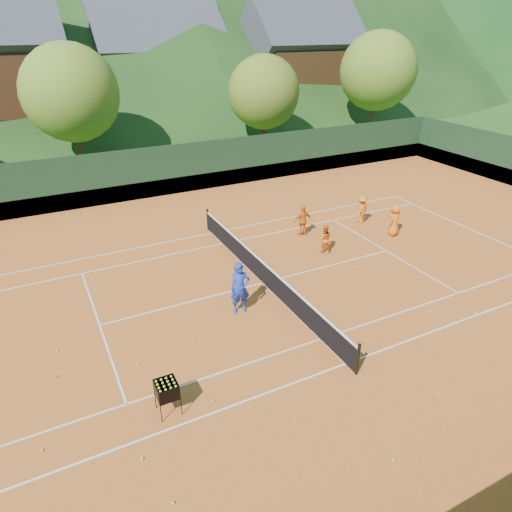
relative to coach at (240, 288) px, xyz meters
name	(u,v)px	position (x,y,z in m)	size (l,w,h in m)	color
ground	(263,283)	(1.67, 1.42, -1.00)	(400.00, 400.00, 0.00)	#284B17
clay_court	(263,283)	(1.67, 1.42, -0.99)	(40.00, 24.00, 0.02)	#BB591E
coach	(240,288)	(0.00, 0.00, 0.00)	(0.71, 0.47, 1.95)	#1A38AC
student_a	(324,239)	(5.44, 2.65, -0.31)	(0.64, 0.50, 1.33)	orange
student_b	(303,221)	(5.55, 4.66, -0.21)	(0.90, 0.38, 1.54)	orange
student_c	(395,220)	(9.54, 2.65, -0.19)	(0.77, 0.50, 1.58)	orange
student_d	(361,210)	(9.03, 4.54, -0.22)	(0.98, 0.56, 1.51)	orange
tennis_ball_0	(274,299)	(1.45, 0.12, -0.94)	(0.07, 0.07, 0.07)	#C9E426
tennis_ball_1	(213,401)	(-2.56, -3.68, -0.94)	(0.07, 0.07, 0.07)	#C9E426
tennis_ball_2	(138,363)	(-4.02, -1.20, -0.94)	(0.07, 0.07, 0.07)	#C9E426
tennis_ball_3	(331,312)	(2.89, -1.59, -0.94)	(0.07, 0.07, 0.07)	#C9E426
tennis_ball_5	(57,352)	(-6.20, 0.53, -0.94)	(0.07, 0.07, 0.07)	#C9E426
tennis_ball_6	(429,312)	(6.06, -3.18, -0.94)	(0.07, 0.07, 0.07)	#C9E426
tennis_ball_7	(173,503)	(-4.48, -6.10, -0.94)	(0.07, 0.07, 0.07)	#C9E426
tennis_ball_8	(194,342)	(-2.15, -0.95, -0.94)	(0.07, 0.07, 0.07)	#C9E426
tennis_ball_9	(310,316)	(2.05, -1.46, -0.94)	(0.07, 0.07, 0.07)	#C9E426
tennis_ball_10	(295,421)	(-0.94, -5.33, -0.94)	(0.07, 0.07, 0.07)	#C9E426
tennis_ball_11	(359,272)	(5.68, 0.37, -0.94)	(0.07, 0.07, 0.07)	#C9E426
tennis_ball_12	(438,394)	(3.17, -6.32, -0.94)	(0.07, 0.07, 0.07)	#C9E426
tennis_ball_13	(346,344)	(2.23, -3.32, -0.94)	(0.07, 0.07, 0.07)	#C9E426
tennis_ball_14	(393,460)	(0.54, -7.42, -0.94)	(0.07, 0.07, 0.07)	#C9E426
tennis_ball_15	(42,450)	(-6.91, -3.31, -0.94)	(0.07, 0.07, 0.07)	#C9E426
tennis_ball_16	(142,459)	(-4.79, -4.67, -0.94)	(0.07, 0.07, 0.07)	#C9E426
tennis_ball_17	(56,376)	(-6.33, -0.67, -0.94)	(0.07, 0.07, 0.07)	#C9E426
tennis_ball_18	(388,274)	(6.63, -0.32, -0.94)	(0.07, 0.07, 0.07)	#C9E426
tennis_ball_19	(476,313)	(7.48, -4.00, -0.94)	(0.07, 0.07, 0.07)	#C9E426
court_lines	(263,283)	(1.67, 1.42, -0.97)	(23.83, 11.03, 0.00)	white
tennis_net	(263,272)	(1.67, 1.42, -0.48)	(0.10, 12.07, 1.10)	black
perimeter_fence	(263,255)	(1.67, 1.42, 0.27)	(40.40, 24.24, 3.00)	#15301B
ball_hopper	(167,390)	(-3.75, -3.46, -0.23)	(0.57, 0.57, 1.00)	black
chalet_mid	(159,72)	(7.67, 35.42, 3.99)	(12.65, 8.82, 11.45)	beige
chalet_right	(299,67)	(21.67, 31.42, 4.26)	(11.50, 8.82, 11.91)	beige
tree_b	(71,93)	(-2.33, 21.42, 4.20)	(6.40, 6.40, 8.40)	#3D2618
tree_c	(264,92)	(11.67, 20.42, 3.55)	(5.60, 5.60, 7.35)	#402719
tree_d	(378,71)	(23.67, 21.42, 4.52)	(6.80, 6.80, 8.93)	#432A1A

